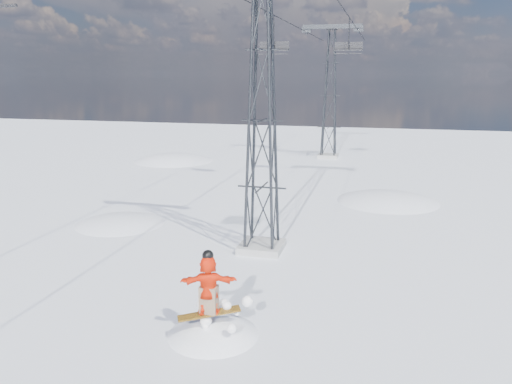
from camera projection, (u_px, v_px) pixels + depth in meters
ground at (166, 343)px, 13.94m from camera, size 120.00×120.00×0.00m
snow_terrain at (231, 306)px, 37.32m from camera, size 39.00×37.00×22.00m
lift_tower_near at (262, 121)px, 20.03m from camera, size 5.20×1.80×11.43m
lift_tower_far at (330, 96)px, 43.58m from camera, size 5.20×1.80×11.43m
haul_cables at (308, 13)px, 29.62m from camera, size 4.46×51.00×0.06m
lift_chair_mid at (348, 47)px, 32.57m from camera, size 1.82×0.52×2.26m
lift_chair_far at (274, 47)px, 31.14m from camera, size 1.90×0.55×2.35m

